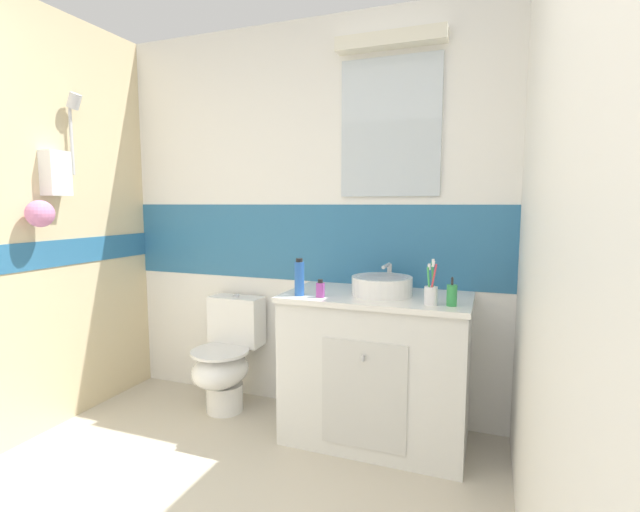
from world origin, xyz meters
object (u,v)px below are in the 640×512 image
toothbrush_cup (431,293)px  perfume_flask_small (320,289)px  soap_dispenser (452,295)px  shampoo_bottle_tall (299,278)px  toilet (226,358)px  sink_basin (382,285)px

toothbrush_cup → perfume_flask_small: 0.58m
soap_dispenser → perfume_flask_small: soap_dispenser is taller
perfume_flask_small → soap_dispenser: bearing=2.9°
shampoo_bottle_tall → soap_dispenser: bearing=2.0°
toothbrush_cup → perfume_flask_small: size_ratio=2.34×
toilet → perfume_flask_small: size_ratio=7.52×
shampoo_bottle_tall → perfume_flask_small: size_ratio=2.09×
toothbrush_cup → perfume_flask_small: (-0.58, -0.03, -0.01)m
shampoo_bottle_tall → toothbrush_cup: bearing=1.5°
sink_basin → toilet: (-1.04, 0.04, -0.56)m
toilet → sink_basin: bearing=-1.9°
toilet → shampoo_bottle_tall: bearing=-19.2°
sink_basin → perfume_flask_small: bearing=-147.8°
toilet → perfume_flask_small: bearing=-16.6°
sink_basin → perfume_flask_small: size_ratio=3.84×
toilet → toothbrush_cup: toothbrush_cup is taller
sink_basin → perfume_flask_small: (-0.30, -0.19, -0.01)m
toilet → toothbrush_cup: size_ratio=3.21×
shampoo_bottle_tall → perfume_flask_small: 0.14m
sink_basin → soap_dispenser: sink_basin is taller
toilet → shampoo_bottle_tall: size_ratio=3.60×
toothbrush_cup → soap_dispenser: size_ratio=1.58×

